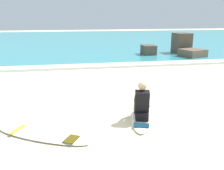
{
  "coord_description": "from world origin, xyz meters",
  "views": [
    {
      "loc": [
        -0.73,
        -5.71,
        2.54
      ],
      "look_at": [
        0.56,
        1.27,
        0.55
      ],
      "focal_mm": 40.02,
      "sensor_mm": 36.0,
      "label": 1
    }
  ],
  "objects": [
    {
      "name": "surfboard_main",
      "position": [
        1.13,
        0.07,
        0.04
      ],
      "size": [
        1.15,
        2.2,
        0.08
      ],
      "color": "#EFE5C6",
      "rests_on": "ground"
    },
    {
      "name": "breaking_foam",
      "position": [
        0.0,
        6.68,
        0.06
      ],
      "size": [
        80.0,
        0.9,
        0.11
      ],
      "primitive_type": "cube",
      "color": "white",
      "rests_on": "ground"
    },
    {
      "name": "surfer_seated",
      "position": [
        1.04,
        -0.16,
        0.44
      ],
      "size": [
        0.49,
        0.76,
        0.95
      ],
      "color": "black",
      "rests_on": "surfboard_main"
    },
    {
      "name": "ground_plane",
      "position": [
        0.0,
        0.0,
        0.0
      ],
      "size": [
        80.0,
        80.0,
        0.0
      ],
      "primitive_type": "plane",
      "color": "beige"
    },
    {
      "name": "rock_outcrop_distant",
      "position": [
        6.43,
        9.4,
        0.51
      ],
      "size": [
        3.61,
        2.98,
        1.4
      ],
      "color": "brown",
      "rests_on": "ground"
    },
    {
      "name": "sea",
      "position": [
        0.0,
        20.38,
        0.05
      ],
      "size": [
        80.0,
        28.0,
        0.1
      ],
      "primitive_type": "cube",
      "color": "teal",
      "rests_on": "ground"
    },
    {
      "name": "surfboard_spare_near",
      "position": [
        -1.33,
        -0.61,
        0.04
      ],
      "size": [
        2.22,
        1.58,
        0.08
      ],
      "color": "white",
      "rests_on": "ground"
    }
  ]
}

